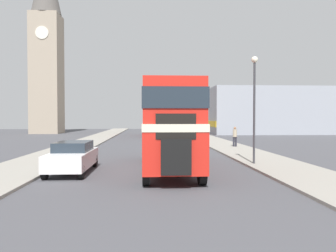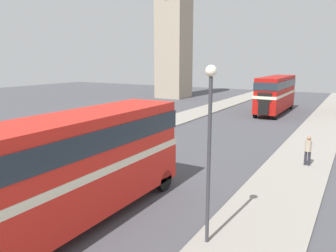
# 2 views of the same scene
# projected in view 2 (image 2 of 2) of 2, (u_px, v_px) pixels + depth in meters

# --- Properties ---
(ground_plane) EXTENTS (120.00, 120.00, 0.00)m
(ground_plane) POSITION_uv_depth(u_px,v_px,m) (62.00, 221.00, 12.66)
(ground_plane) COLOR #47474C
(double_decker_bus) EXTENTS (2.48, 10.22, 4.18)m
(double_decker_bus) POSITION_uv_depth(u_px,v_px,m) (82.00, 159.00, 12.24)
(double_decker_bus) COLOR red
(double_decker_bus) RESTS_ON ground_plane
(bus_distant) EXTENTS (2.44, 10.56, 4.24)m
(bus_distant) POSITION_uv_depth(u_px,v_px,m) (276.00, 92.00, 37.86)
(bus_distant) COLOR #B2140F
(bus_distant) RESTS_ON ground_plane
(pedestrian_walking) EXTENTS (0.35, 0.35, 1.72)m
(pedestrian_walking) POSITION_uv_depth(u_px,v_px,m) (308.00, 149.00, 18.81)
(pedestrian_walking) COLOR #282833
(pedestrian_walking) RESTS_ON sidewalk_right
(street_lamp) EXTENTS (0.36, 0.36, 5.86)m
(street_lamp) POSITION_uv_depth(u_px,v_px,m) (210.00, 130.00, 10.26)
(street_lamp) COLOR #38383D
(street_lamp) RESTS_ON sidewalk_right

